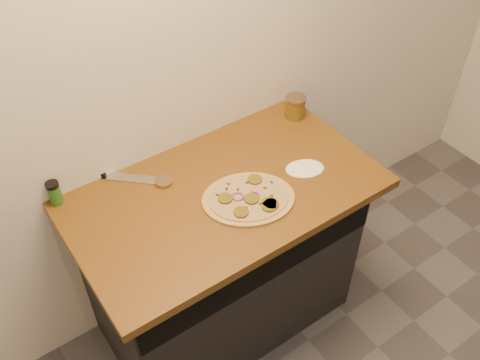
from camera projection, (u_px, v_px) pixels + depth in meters
cabinet at (222, 260)px, 2.39m from camera, size 1.10×0.60×0.86m
countertop at (224, 193)px, 2.07m from camera, size 1.20×0.70×0.04m
pizza at (249, 199)px, 2.00m from camera, size 0.46×0.46×0.02m
chefs_knife at (109, 175)px, 2.10m from camera, size 0.27×0.25×0.02m
mason_jar_lid at (164, 181)px, 2.07m from camera, size 0.09×0.09×0.01m
salsa_jar at (295, 107)px, 2.36m from camera, size 0.09×0.09×0.10m
spice_shaker at (55, 193)px, 1.97m from camera, size 0.05×0.05×0.10m
flour_spill at (305, 169)px, 2.14m from camera, size 0.20×0.20×0.00m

